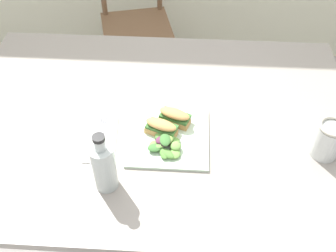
# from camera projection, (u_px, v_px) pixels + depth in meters

# --- Properties ---
(dining_table) EXTENTS (1.43, 1.01, 0.74)m
(dining_table) POSITION_uv_depth(u_px,v_px,m) (156.00, 138.00, 1.49)
(dining_table) COLOR gray
(dining_table) RESTS_ON ground
(chair_wooden_far) EXTENTS (0.49, 0.49, 0.87)m
(chair_wooden_far) POSITION_uv_depth(u_px,v_px,m) (135.00, 23.00, 2.37)
(chair_wooden_far) COLOR brown
(chair_wooden_far) RESTS_ON ground
(plate_lunch) EXTENTS (0.27, 0.27, 0.01)m
(plate_lunch) POSITION_uv_depth(u_px,v_px,m) (167.00, 138.00, 1.35)
(plate_lunch) COLOR beige
(plate_lunch) RESTS_ON dining_table
(sandwich_half_front) EXTENTS (0.12, 0.09, 0.06)m
(sandwich_half_front) POSITION_uv_depth(u_px,v_px,m) (160.00, 127.00, 1.33)
(sandwich_half_front) COLOR tan
(sandwich_half_front) RESTS_ON plate_lunch
(sandwich_half_back) EXTENTS (0.12, 0.09, 0.06)m
(sandwich_half_back) POSITION_uv_depth(u_px,v_px,m) (173.00, 117.00, 1.37)
(sandwich_half_back) COLOR tan
(sandwich_half_back) RESTS_ON plate_lunch
(salad_mixed_greens) EXTENTS (0.12, 0.14, 0.04)m
(salad_mixed_greens) POSITION_uv_depth(u_px,v_px,m) (164.00, 142.00, 1.30)
(salad_mixed_greens) COLOR #4C2338
(salad_mixed_greens) RESTS_ON plate_lunch
(napkin_folded) EXTENTS (0.12, 0.23, 0.00)m
(napkin_folded) POSITION_uv_depth(u_px,v_px,m) (100.00, 137.00, 1.35)
(napkin_folded) COLOR white
(napkin_folded) RESTS_ON dining_table
(fork_on_napkin) EXTENTS (0.03, 0.19, 0.00)m
(fork_on_napkin) POSITION_uv_depth(u_px,v_px,m) (100.00, 133.00, 1.36)
(fork_on_napkin) COLOR silver
(fork_on_napkin) RESTS_ON napkin_folded
(bottle_cold_brew) EXTENTS (0.07, 0.07, 0.22)m
(bottle_cold_brew) POSITION_uv_depth(u_px,v_px,m) (103.00, 168.00, 1.16)
(bottle_cold_brew) COLOR #472819
(bottle_cold_brew) RESTS_ON dining_table
(mason_jar_iced_tea) EXTENTS (0.09, 0.09, 0.13)m
(mason_jar_iced_tea) POSITION_uv_depth(u_px,v_px,m) (326.00, 141.00, 1.26)
(mason_jar_iced_tea) COLOR gold
(mason_jar_iced_tea) RESTS_ON dining_table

